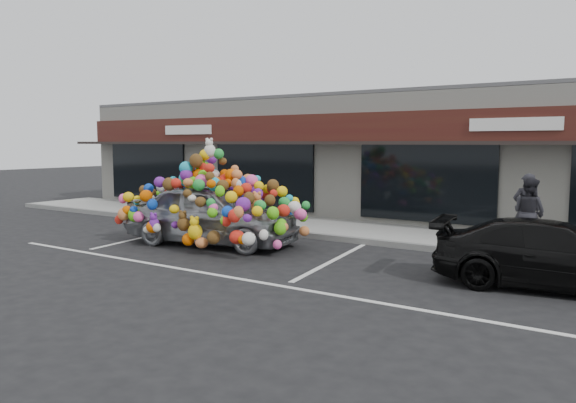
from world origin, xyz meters
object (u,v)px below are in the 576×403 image
Objects in this scene: black_sedan at (555,255)px; pedestrian_b at (529,213)px; toy_car at (211,207)px; pedestrian_a at (527,209)px.

pedestrian_b reaches higher than black_sedan.
toy_car is at bearing 51.36° from pedestrian_b.
toy_car is 7.84m from pedestrian_b.
toy_car reaches higher than pedestrian_a.
toy_car reaches higher than black_sedan.
pedestrian_a is at bearing -44.06° from pedestrian_b.
toy_car is 8.19m from black_sedan.
toy_car is 1.21× the size of black_sedan.
black_sedan is (8.18, 0.08, -0.35)m from toy_car.
toy_car is 2.94× the size of pedestrian_a.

